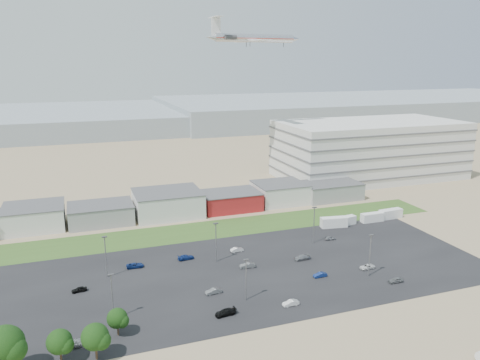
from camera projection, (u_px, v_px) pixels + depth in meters
name	position (u px, v px, depth m)	size (l,w,h in m)	color
ground	(263.00, 314.00, 96.64)	(700.00, 700.00, 0.00)	#907B5C
parking_lot	(251.00, 271.00, 116.53)	(120.00, 50.00, 0.01)	black
grass_strip	(199.00, 231.00, 144.16)	(160.00, 16.00, 0.02)	#365620
hills_backdrop	(166.00, 118.00, 396.29)	(700.00, 200.00, 9.00)	gray
building_row	(135.00, 207.00, 155.04)	(170.00, 20.00, 8.00)	silver
parking_garage	(369.00, 149.00, 209.45)	(80.00, 40.00, 25.00)	silver
box_trailer_a	(334.00, 222.00, 147.23)	(8.44, 2.64, 3.16)	silver
box_trailer_b	(345.00, 221.00, 149.10)	(7.33, 2.29, 2.75)	silver
box_trailer_c	(372.00, 217.00, 152.27)	(7.67, 2.40, 2.87)	silver
box_trailer_d	(391.00, 214.00, 155.45)	(8.21, 2.57, 3.08)	silver
tree_left	(5.00, 348.00, 76.58)	(6.80, 6.80, 10.20)	black
tree_mid	(60.00, 344.00, 80.38)	(4.70, 4.70, 7.05)	black
tree_right	(95.00, 340.00, 81.16)	(5.14, 5.14, 7.71)	black
tree_near	(117.00, 320.00, 88.52)	(4.19, 4.19, 6.28)	black
lightpole_front_l	(112.00, 297.00, 93.75)	(1.16, 0.48, 9.83)	slate
lightpole_front_m	(246.00, 280.00, 101.35)	(1.13, 0.47, 9.57)	slate
lightpole_front_r	(370.00, 256.00, 112.60)	(1.25, 0.52, 10.65)	slate
lightpole_back_l	(106.00, 257.00, 112.11)	(1.23, 0.51, 10.45)	slate
lightpole_back_m	(216.00, 242.00, 120.91)	(1.25, 0.52, 10.59)	slate
lightpole_back_r	(314.00, 225.00, 133.16)	(1.28, 0.53, 10.86)	slate
airliner	(255.00, 38.00, 187.81)	(41.18, 28.08, 12.17)	silver
parked_car_0	(367.00, 267.00, 117.67)	(1.83, 3.97, 1.10)	silver
parked_car_1	(320.00, 275.00, 113.21)	(1.20, 3.43, 1.13)	navy
parked_car_2	(396.00, 280.00, 110.39)	(1.48, 3.67, 1.25)	#595B5E
parked_car_3	(226.00, 312.00, 96.14)	(1.82, 4.48, 1.30)	black
parked_car_4	(213.00, 291.00, 105.06)	(1.30, 3.74, 1.23)	#595B5E
parked_car_5	(79.00, 289.00, 105.94)	(1.36, 3.37, 1.15)	black
parked_car_6	(186.00, 257.00, 123.22)	(1.76, 4.33, 1.26)	navy
parked_car_7	(248.00, 265.00, 118.35)	(1.38, 3.96, 1.31)	#595B5E
parked_car_8	(330.00, 238.00, 136.78)	(1.28, 3.19, 1.09)	#A5A5AA
parked_car_9	(135.00, 265.00, 118.37)	(2.00, 4.34, 1.20)	navy
parked_car_10	(81.00, 342.00, 85.83)	(1.83, 4.51, 1.31)	#A5A5AA
parked_car_11	(237.00, 250.00, 128.27)	(1.27, 3.64, 1.20)	silver
parked_car_12	(302.00, 258.00, 123.02)	(1.78, 4.38, 1.27)	#A5A5AA
parked_car_13	(291.00, 303.00, 99.96)	(1.26, 3.62, 1.19)	silver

